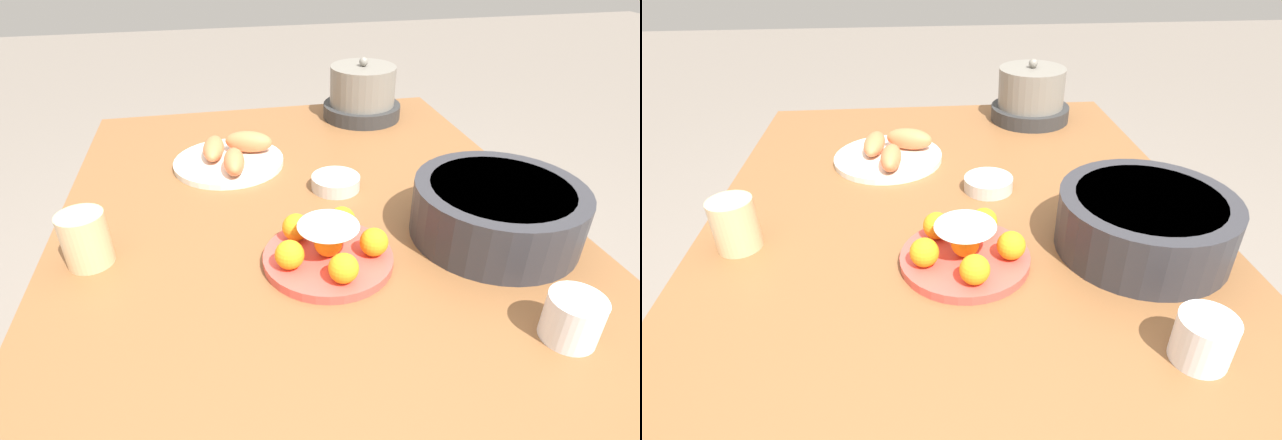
# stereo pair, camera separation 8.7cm
# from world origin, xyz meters

# --- Properties ---
(dining_table) EXTENTS (1.29, 0.95, 0.78)m
(dining_table) POSITION_xyz_m (0.00, 0.00, 0.67)
(dining_table) COLOR brown
(dining_table) RESTS_ON ground_plane
(cake_plate) EXTENTS (0.22, 0.22, 0.08)m
(cake_plate) POSITION_xyz_m (0.14, 0.00, 0.81)
(cake_plate) COLOR #E04C42
(cake_plate) RESTS_ON dining_table
(serving_bowl) EXTENTS (0.29, 0.29, 0.10)m
(serving_bowl) POSITION_xyz_m (0.12, 0.31, 0.83)
(serving_bowl) COLOR #2D2D33
(serving_bowl) RESTS_ON dining_table
(sauce_bowl) EXTENTS (0.10, 0.10, 0.03)m
(sauce_bowl) POSITION_xyz_m (-0.11, 0.07, 0.79)
(sauce_bowl) COLOR beige
(sauce_bowl) RESTS_ON dining_table
(seafood_platter) EXTENTS (0.25, 0.25, 0.06)m
(seafood_platter) POSITION_xyz_m (-0.27, -0.13, 0.80)
(seafood_platter) COLOR silver
(seafood_platter) RESTS_ON dining_table
(cup_near) EXTENTS (0.07, 0.07, 0.09)m
(cup_near) POSITION_xyz_m (0.06, -0.38, 0.82)
(cup_near) COLOR #DBB27F
(cup_near) RESTS_ON dining_table
(cup_far) EXTENTS (0.08, 0.08, 0.07)m
(cup_far) POSITION_xyz_m (0.37, 0.28, 0.81)
(cup_far) COLOR white
(cup_far) RESTS_ON dining_table
(warming_pot) EXTENTS (0.21, 0.21, 0.17)m
(warming_pot) POSITION_xyz_m (-0.51, 0.24, 0.84)
(warming_pot) COLOR #2D2D2D
(warming_pot) RESTS_ON dining_table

